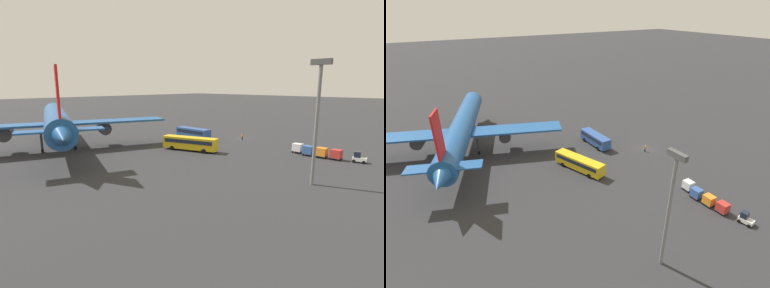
{
  "view_description": "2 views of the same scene",
  "coord_description": "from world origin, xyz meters",
  "views": [
    {
      "loc": [
        -46.69,
        66.65,
        14.54
      ],
      "look_at": [
        -6.21,
        25.47,
        3.01
      ],
      "focal_mm": 28.0,
      "sensor_mm": 36.0,
      "label": 1
    },
    {
      "loc": [
        -51.02,
        50.76,
        34.04
      ],
      "look_at": [
        4.01,
        17.96,
        3.98
      ],
      "focal_mm": 28.0,
      "sensor_mm": 36.0,
      "label": 2
    }
  ],
  "objects": [
    {
      "name": "cargo_cart_blue",
      "position": [
        -21.51,
        6.68,
        1.19
      ],
      "size": [
        2.05,
        1.75,
        2.06
      ],
      "rotation": [
        0.0,
        0.0,
        -0.03
      ],
      "color": "#38383D",
      "rests_on": "ground"
    },
    {
      "name": "light_pole",
      "position": [
        -29.72,
        24.14,
        10.99
      ],
      "size": [
        2.8,
        0.7,
        17.98
      ],
      "color": "slate",
      "rests_on": "ground"
    },
    {
      "name": "cargo_cart_orange",
      "position": [
        -24.22,
        6.57,
        1.19
      ],
      "size": [
        2.05,
        1.75,
        2.06
      ],
      "rotation": [
        0.0,
        0.0,
        -0.03
      ],
      "color": "#38383D",
      "rests_on": "ground"
    },
    {
      "name": "shuttle_bus_near",
      "position": [
        8.7,
        9.84,
        1.82
      ],
      "size": [
        10.39,
        3.24,
        3.02
      ],
      "rotation": [
        0.0,
        0.0,
        0.01
      ],
      "color": "#2D5199",
      "rests_on": "ground"
    },
    {
      "name": "baggage_tug",
      "position": [
        -30.71,
        5.41,
        0.94
      ],
      "size": [
        2.56,
        1.93,
        2.1
      ],
      "rotation": [
        0.0,
        0.0,
        0.15
      ],
      "color": "white",
      "rests_on": "ground"
    },
    {
      "name": "ground_plane",
      "position": [
        0.0,
        0.0,
        0.0
      ],
      "size": [
        600.0,
        600.0,
        0.0
      ],
      "primitive_type": "plane",
      "color": "#2D2D30"
    },
    {
      "name": "cargo_cart_red",
      "position": [
        -26.93,
        6.33,
        1.19
      ],
      "size": [
        2.05,
        1.75,
        2.06
      ],
      "rotation": [
        0.0,
        0.0,
        -0.03
      ],
      "color": "#38383D",
      "rests_on": "ground"
    },
    {
      "name": "shuttle_bus_far",
      "position": [
        -0.64,
        20.39,
        1.85
      ],
      "size": [
        12.72,
        6.48,
        3.07
      ],
      "rotation": [
        0.0,
        0.0,
        0.32
      ],
      "color": "gold",
      "rests_on": "ground"
    },
    {
      "name": "airplane",
      "position": [
        21.49,
        40.46,
        6.59
      ],
      "size": [
        53.8,
        47.09,
        17.54
      ],
      "rotation": [
        0.0,
        0.0,
        -0.34
      ],
      "color": "#1E5193",
      "rests_on": "ground"
    },
    {
      "name": "worker_person",
      "position": [
        -1.19,
        1.25,
        0.87
      ],
      "size": [
        0.38,
        0.38,
        1.74
      ],
      "color": "#1E1E2D",
      "rests_on": "ground"
    },
    {
      "name": "cargo_cart_white",
      "position": [
        -18.81,
        5.83,
        1.19
      ],
      "size": [
        2.05,
        1.75,
        2.06
      ],
      "rotation": [
        0.0,
        0.0,
        -0.03
      ],
      "color": "#38383D",
      "rests_on": "ground"
    }
  ]
}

